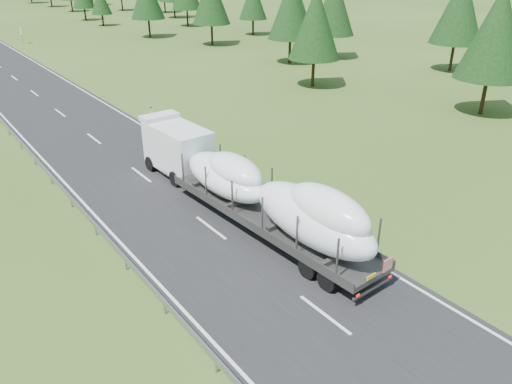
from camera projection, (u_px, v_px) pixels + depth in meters
ground at (325, 315)px, 20.68m from camera, size 400.00×400.00×0.00m
highway_sign at (21, 32)px, 81.90m from camera, size 0.08×0.90×2.60m
boat_truck at (247, 184)px, 27.17m from camera, size 3.47×19.87×4.13m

